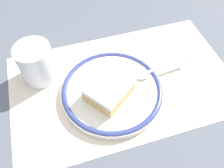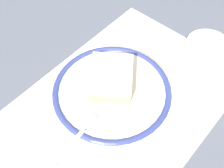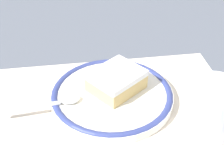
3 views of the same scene
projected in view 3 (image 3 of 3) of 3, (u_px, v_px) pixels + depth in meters
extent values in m
plane|color=#4C515B|center=(95.00, 110.00, 0.55)|extent=(2.40, 2.40, 0.00)
cube|color=beige|center=(95.00, 110.00, 0.55)|extent=(0.51, 0.31, 0.00)
cylinder|color=silver|center=(112.00, 96.00, 0.57)|extent=(0.22, 0.22, 0.02)
torus|color=navy|center=(112.00, 94.00, 0.57)|extent=(0.22, 0.22, 0.01)
cube|color=#DBB76B|center=(116.00, 83.00, 0.57)|extent=(0.12, 0.11, 0.03)
cube|color=white|center=(116.00, 75.00, 0.55)|extent=(0.12, 0.11, 0.01)
ellipsoid|color=silver|center=(70.00, 99.00, 0.54)|extent=(0.04, 0.03, 0.01)
cylinder|color=silver|center=(30.00, 106.00, 0.53)|extent=(0.10, 0.02, 0.01)
cylinder|color=silver|center=(212.00, 108.00, 0.49)|extent=(0.08, 0.08, 0.09)
cylinder|color=#B7722D|center=(209.00, 121.00, 0.50)|extent=(0.07, 0.07, 0.03)
cube|color=white|center=(10.00, 92.00, 0.59)|extent=(0.16, 0.14, 0.00)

